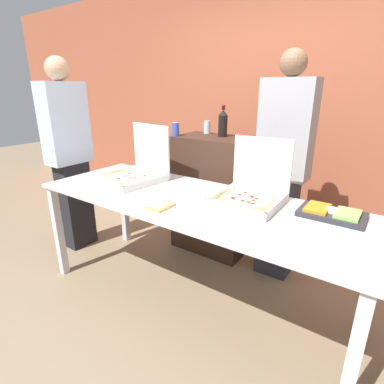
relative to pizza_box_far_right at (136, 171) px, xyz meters
The scene contains 13 objects.
ground_plane 1.13m from the pizza_box_far_right, ahead, with size 16.00×16.00×0.00m, color #847056.
brick_wall_behind 1.79m from the pizza_box_far_right, 68.01° to the left, with size 10.00×0.06×2.80m.
buffet_table 0.68m from the pizza_box_far_right, ahead, with size 2.37×0.85×0.84m.
pizza_box_far_right is the anchor object (origin of this frame).
pizza_box_far_left 1.01m from the pizza_box_far_right, ahead, with size 0.43×0.44×0.42m.
paper_plate_front_left 0.69m from the pizza_box_far_right, 31.63° to the right, with size 0.21×0.21×0.03m.
veggie_tray 1.52m from the pizza_box_far_right, ahead, with size 0.37×0.23×0.05m.
sideboard_podium 0.84m from the pizza_box_far_right, 63.15° to the left, with size 0.73×0.45×1.14m.
soda_bottle 0.92m from the pizza_box_far_right, 62.03° to the left, with size 0.08×0.08×0.28m.
soda_can_silver 0.89m from the pizza_box_far_right, 77.73° to the left, with size 0.07×0.07×0.12m.
soda_can_colored 0.59m from the pizza_box_far_right, 86.98° to the left, with size 0.07×0.07×0.12m.
person_guest_plaid 1.21m from the pizza_box_far_right, 31.11° to the left, with size 0.40×0.22×1.84m.
person_guest_cap 0.84m from the pizza_box_far_right, behind, with size 0.22×0.40×1.84m.
Camera 1 is at (1.13, -1.61, 1.57)m, focal length 28.00 mm.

